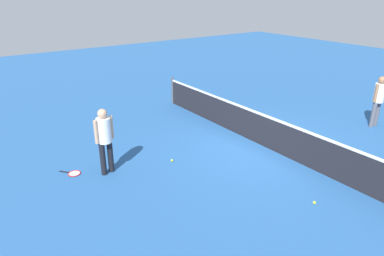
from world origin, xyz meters
The scene contains 7 objects.
ground_plane centered at (0.00, 0.00, 0.00)m, with size 40.00×40.00×0.00m, color #265693.
court_net centered at (0.00, 0.00, 0.50)m, with size 10.09×0.09×1.07m.
player_near_side centered at (-1.16, -4.37, 1.01)m, with size 0.40×0.53×1.70m.
player_far_side centered at (0.98, 4.17, 1.01)m, with size 0.34×0.52×1.70m.
tennis_racket_near_player centered at (-1.62, -5.11, 0.01)m, with size 0.56×0.50×0.03m.
tennis_ball_near_player centered at (2.71, -1.27, 0.03)m, with size 0.07×0.07×0.07m, color #C6E033.
tennis_ball_midcourt centered at (-0.74, -2.73, 0.03)m, with size 0.07×0.07×0.07m, color #C6E033.
Camera 1 is at (6.42, -7.14, 4.39)m, focal length 32.85 mm.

